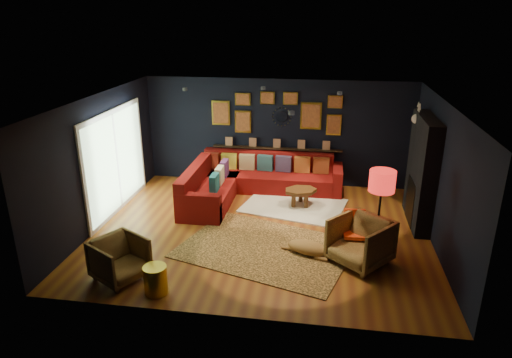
# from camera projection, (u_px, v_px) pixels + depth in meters

# --- Properties ---
(floor) EXTENTS (6.50, 6.50, 0.00)m
(floor) POSITION_uv_depth(u_px,v_px,m) (261.00, 230.00, 9.07)
(floor) COLOR #98561B
(floor) RESTS_ON ground
(room_walls) EXTENTS (6.50, 6.50, 6.50)m
(room_walls) POSITION_uv_depth(u_px,v_px,m) (262.00, 154.00, 8.51)
(room_walls) COLOR black
(room_walls) RESTS_ON ground
(sectional) EXTENTS (3.41, 2.69, 0.86)m
(sectional) POSITION_uv_depth(u_px,v_px,m) (246.00, 182.00, 10.72)
(sectional) COLOR maroon
(sectional) RESTS_ON ground
(ledge) EXTENTS (3.20, 0.12, 0.04)m
(ledge) POSITION_uv_depth(u_px,v_px,m) (277.00, 148.00, 11.23)
(ledge) COLOR black
(ledge) RESTS_ON room_walls
(gallery_wall) EXTENTS (3.15, 0.04, 1.02)m
(gallery_wall) POSITION_uv_depth(u_px,v_px,m) (277.00, 112.00, 10.96)
(gallery_wall) COLOR gold
(gallery_wall) RESTS_ON room_walls
(sunburst_mirror) EXTENTS (0.47, 0.16, 0.47)m
(sunburst_mirror) POSITION_uv_depth(u_px,v_px,m) (282.00, 117.00, 10.98)
(sunburst_mirror) COLOR silver
(sunburst_mirror) RESTS_ON room_walls
(fireplace) EXTENTS (0.31, 1.60, 2.20)m
(fireplace) POSITION_uv_depth(u_px,v_px,m) (421.00, 175.00, 9.10)
(fireplace) COLOR black
(fireplace) RESTS_ON ground
(deer_head) EXTENTS (0.50, 0.28, 0.45)m
(deer_head) POSITION_uv_depth(u_px,v_px,m) (425.00, 119.00, 9.20)
(deer_head) COLOR white
(deer_head) RESTS_ON fireplace
(sliding_door) EXTENTS (0.06, 2.80, 2.20)m
(sliding_door) POSITION_uv_depth(u_px,v_px,m) (116.00, 161.00, 9.70)
(sliding_door) COLOR white
(sliding_door) RESTS_ON ground
(ceiling_spots) EXTENTS (3.30, 2.50, 0.06)m
(ceiling_spots) POSITION_uv_depth(u_px,v_px,m) (268.00, 95.00, 8.92)
(ceiling_spots) COLOR black
(ceiling_spots) RESTS_ON room_walls
(shag_rug) EXTENTS (2.44, 2.00, 0.03)m
(shag_rug) POSITION_uv_depth(u_px,v_px,m) (294.00, 206.00, 10.18)
(shag_rug) COLOR white
(shag_rug) RESTS_ON ground
(leopard_rug) EXTENTS (3.47, 2.91, 0.02)m
(leopard_rug) POSITION_uv_depth(u_px,v_px,m) (266.00, 248.00, 8.37)
(leopard_rug) COLOR #DB9B50
(leopard_rug) RESTS_ON ground
(coffee_table) EXTENTS (0.90, 0.80, 0.37)m
(coffee_table) POSITION_uv_depth(u_px,v_px,m) (300.00, 192.00, 10.10)
(coffee_table) COLOR brown
(coffee_table) RESTS_ON shag_rug
(pouf) EXTENTS (0.60, 0.60, 0.39)m
(pouf) POSITION_uv_depth(u_px,v_px,m) (211.00, 195.00, 10.21)
(pouf) COLOR maroon
(pouf) RESTS_ON shag_rug
(armchair_left) EXTENTS (0.98, 1.00, 0.77)m
(armchair_left) POSITION_uv_depth(u_px,v_px,m) (120.00, 257.00, 7.32)
(armchair_left) COLOR gold
(armchair_left) RESTS_ON ground
(armchair_right) EXTENTS (1.20, 1.20, 0.91)m
(armchair_right) POSITION_uv_depth(u_px,v_px,m) (360.00, 239.00, 7.76)
(armchair_right) COLOR gold
(armchair_right) RESTS_ON ground
(gold_stool) EXTENTS (0.37, 0.37, 0.46)m
(gold_stool) POSITION_uv_depth(u_px,v_px,m) (156.00, 280.00, 7.00)
(gold_stool) COLOR gold
(gold_stool) RESTS_ON ground
(orange_chair) EXTENTS (0.41, 0.41, 0.81)m
(orange_chair) POSITION_uv_depth(u_px,v_px,m) (354.00, 228.00, 8.10)
(orange_chair) COLOR black
(orange_chair) RESTS_ON ground
(floor_lamp) EXTENTS (0.44, 0.44, 1.61)m
(floor_lamp) POSITION_uv_depth(u_px,v_px,m) (382.00, 185.00, 7.67)
(floor_lamp) COLOR black
(floor_lamp) RESTS_ON ground
(dog) EXTENTS (1.17, 0.82, 0.34)m
(dog) POSITION_uv_depth(u_px,v_px,m) (309.00, 246.00, 8.11)
(dog) COLOR #A56F40
(dog) RESTS_ON leopard_rug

